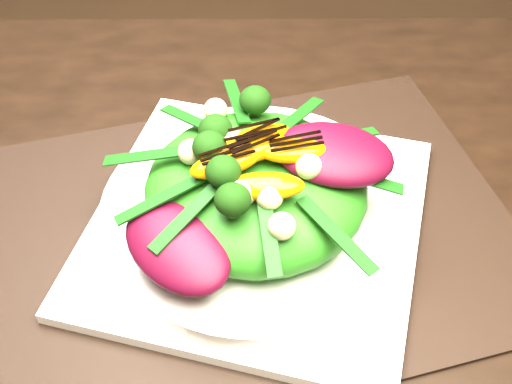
{
  "coord_description": "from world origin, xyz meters",
  "views": [
    {
      "loc": [
        0.05,
        -0.3,
        1.21
      ],
      "look_at": [
        0.06,
        0.1,
        0.8
      ],
      "focal_mm": 48.0,
      "sensor_mm": 36.0,
      "label": 1
    }
  ],
  "objects_px": {
    "lettuce_mound": "(256,188)",
    "orange_segment": "(245,140)",
    "placemat": "(256,229)",
    "plate_base": "(256,224)",
    "dining_table": "(186,342)",
    "salad_bowl": "(256,212)"
  },
  "relations": [
    {
      "from": "plate_base",
      "to": "placemat",
      "type": "bearing_deg",
      "value": 0.0
    },
    {
      "from": "dining_table",
      "to": "salad_bowl",
      "type": "bearing_deg",
      "value": 60.61
    },
    {
      "from": "placemat",
      "to": "orange_segment",
      "type": "xyz_separation_m",
      "value": [
        -0.01,
        0.02,
        0.09
      ]
    },
    {
      "from": "salad_bowl",
      "to": "orange_segment",
      "type": "height_order",
      "value": "orange_segment"
    },
    {
      "from": "dining_table",
      "to": "plate_base",
      "type": "relative_size",
      "value": 5.71
    },
    {
      "from": "placemat",
      "to": "lettuce_mound",
      "type": "relative_size",
      "value": 2.42
    },
    {
      "from": "placemat",
      "to": "plate_base",
      "type": "height_order",
      "value": "plate_base"
    },
    {
      "from": "placemat",
      "to": "plate_base",
      "type": "relative_size",
      "value": 1.61
    },
    {
      "from": "plate_base",
      "to": "orange_segment",
      "type": "bearing_deg",
      "value": 118.1
    },
    {
      "from": "placemat",
      "to": "orange_segment",
      "type": "distance_m",
      "value": 0.09
    },
    {
      "from": "placemat",
      "to": "orange_segment",
      "type": "bearing_deg",
      "value": 118.1
    },
    {
      "from": "dining_table",
      "to": "orange_segment",
      "type": "relative_size",
      "value": 26.63
    },
    {
      "from": "dining_table",
      "to": "placemat",
      "type": "bearing_deg",
      "value": 60.61
    },
    {
      "from": "plate_base",
      "to": "lettuce_mound",
      "type": "height_order",
      "value": "lettuce_mound"
    },
    {
      "from": "lettuce_mound",
      "to": "orange_segment",
      "type": "height_order",
      "value": "orange_segment"
    },
    {
      "from": "plate_base",
      "to": "lettuce_mound",
      "type": "relative_size",
      "value": 1.5
    },
    {
      "from": "orange_segment",
      "to": "lettuce_mound",
      "type": "bearing_deg",
      "value": -61.9
    },
    {
      "from": "salad_bowl",
      "to": "lettuce_mound",
      "type": "distance_m",
      "value": 0.03
    },
    {
      "from": "dining_table",
      "to": "lettuce_mound",
      "type": "bearing_deg",
      "value": 60.61
    },
    {
      "from": "placemat",
      "to": "orange_segment",
      "type": "height_order",
      "value": "orange_segment"
    },
    {
      "from": "plate_base",
      "to": "orange_segment",
      "type": "xyz_separation_m",
      "value": [
        -0.01,
        0.02,
        0.08
      ]
    },
    {
      "from": "lettuce_mound",
      "to": "orange_segment",
      "type": "xyz_separation_m",
      "value": [
        -0.01,
        0.02,
        0.04
      ]
    }
  ]
}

